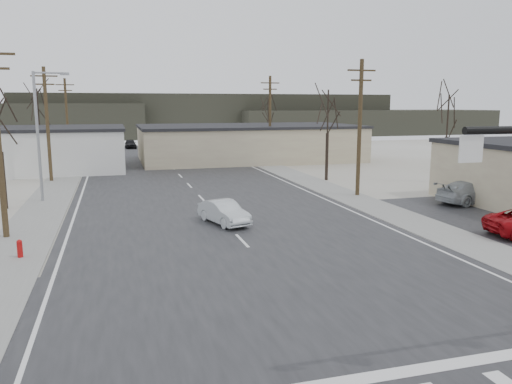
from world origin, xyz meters
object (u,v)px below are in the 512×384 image
car_far_b (130,144)px  car_parked_silver (472,192)px  car_far_a (167,153)px  fire_hydrant (20,249)px  sedan_crossing (224,212)px

car_far_b → car_parked_silver: size_ratio=0.76×
car_far_a → fire_hydrant: bearing=66.9°
sedan_crossing → fire_hydrant: bearing=-176.3°
fire_hydrant → sedan_crossing: bearing=20.7°
fire_hydrant → car_far_b: 57.39m
sedan_crossing → car_parked_silver: size_ratio=0.75×
fire_hydrant → car_parked_silver: 28.28m
sedan_crossing → car_far_b: car_far_b is taller
fire_hydrant → car_parked_silver: car_parked_silver is taller
car_far_b → sedan_crossing: bearing=-88.7°
car_far_a → car_parked_silver: bearing=107.9°
car_far_b → car_parked_silver: 56.13m
fire_hydrant → car_far_a: bearing=75.2°
fire_hydrant → car_far_a: size_ratio=0.19×
car_far_a → sedan_crossing: bearing=80.9°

